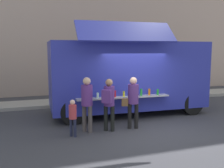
# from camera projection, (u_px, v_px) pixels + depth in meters

# --- Properties ---
(ground_plane) EXTENTS (60.00, 60.00, 0.00)m
(ground_plane) POSITION_uv_depth(u_px,v_px,m) (146.00, 128.00, 8.63)
(ground_plane) COLOR #38383D
(curb_strip) EXTENTS (28.00, 1.60, 0.15)m
(curb_strip) POSITION_uv_depth(u_px,v_px,m) (27.00, 105.00, 11.92)
(curb_strip) COLOR #9E998E
(curb_strip) RESTS_ON ground
(building_behind) EXTENTS (32.00, 2.40, 10.51)m
(building_behind) POSITION_uv_depth(u_px,v_px,m) (40.00, 6.00, 15.21)
(building_behind) COLOR tan
(building_behind) RESTS_ON ground
(food_truck_main) EXTENTS (6.36, 3.44, 3.62)m
(food_truck_main) POSITION_uv_depth(u_px,v_px,m) (127.00, 75.00, 10.54)
(food_truck_main) COLOR #2B33A4
(food_truck_main) RESTS_ON ground
(trash_bin) EXTENTS (0.60, 0.60, 1.02)m
(trash_bin) POSITION_uv_depth(u_px,v_px,m) (176.00, 88.00, 14.09)
(trash_bin) COLOR #2F6336
(trash_bin) RESTS_ON ground
(customer_front_ordering) EXTENTS (0.57, 0.35, 1.74)m
(customer_front_ordering) POSITION_uv_depth(u_px,v_px,m) (133.00, 98.00, 8.43)
(customer_front_ordering) COLOR black
(customer_front_ordering) RESTS_ON ground
(customer_mid_with_backpack) EXTENTS (0.50, 0.55, 1.71)m
(customer_mid_with_backpack) POSITION_uv_depth(u_px,v_px,m) (109.00, 100.00, 8.13)
(customer_mid_with_backpack) COLOR black
(customer_mid_with_backpack) RESTS_ON ground
(customer_rear_waiting) EXTENTS (0.36, 0.36, 1.77)m
(customer_rear_waiting) POSITION_uv_depth(u_px,v_px,m) (87.00, 100.00, 8.05)
(customer_rear_waiting) COLOR #4C4543
(customer_rear_waiting) RESTS_ON ground
(child_near_queue) EXTENTS (0.23, 0.23, 1.15)m
(child_near_queue) POSITION_uv_depth(u_px,v_px,m) (73.00, 115.00, 7.66)
(child_near_queue) COLOR #1F233A
(child_near_queue) RESTS_ON ground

